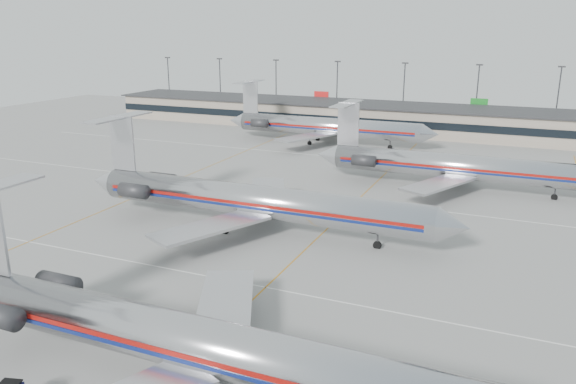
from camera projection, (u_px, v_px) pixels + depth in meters
The scene contains 8 objects.
ground at pixel (211, 339), 44.02m from camera, with size 260.00×260.00×0.00m, color gray.
apron_markings at pixel (266, 287), 52.85m from camera, with size 160.00×0.15×0.02m, color silver.
terminal at pixel (428, 120), 129.62m from camera, with size 162.00×17.00×6.25m.
light_mast_row at pixel (440, 90), 140.49m from camera, with size 163.60×0.40×15.28m.
jet_foreground at pixel (187, 340), 37.27m from camera, with size 46.41×27.33×12.15m.
jet_second_row at pixel (250, 200), 67.17m from camera, with size 49.13×28.93×12.86m.
jet_third_row at pixel (454, 166), 84.33m from camera, with size 45.34×27.89×12.40m.
jet_back_row at pixel (323, 126), 118.26m from camera, with size 46.27×28.46×12.65m.
Camera 1 is at (20.91, -33.51, 23.42)m, focal length 35.00 mm.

